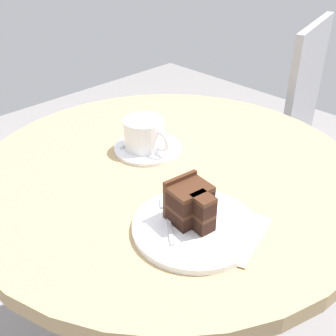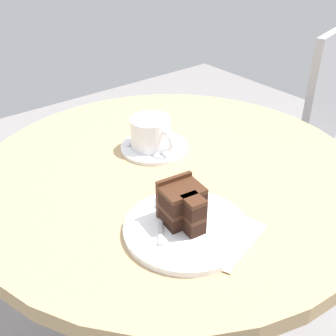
{
  "view_description": "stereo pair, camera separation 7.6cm",
  "coord_description": "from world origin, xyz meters",
  "px_view_note": "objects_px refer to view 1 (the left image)",
  "views": [
    {
      "loc": [
        0.57,
        -0.56,
        1.26
      ],
      "look_at": [
        0.05,
        -0.05,
        0.8
      ],
      "focal_mm": 45.0,
      "sensor_mm": 36.0,
      "label": 1
    },
    {
      "loc": [
        0.62,
        -0.51,
        1.26
      ],
      "look_at": [
        0.05,
        -0.05,
        0.8
      ],
      "focal_mm": 45.0,
      "sensor_mm": 36.0,
      "label": 2
    }
  ],
  "objects_px": {
    "teaspoon": "(134,138)",
    "fork": "(167,213)",
    "saucer": "(148,148)",
    "cafe_chair": "(274,128)",
    "napkin": "(220,231)",
    "coffee_cup": "(145,133)",
    "cake_slice": "(191,204)",
    "cake_plate": "(195,227)"
  },
  "relations": [
    {
      "from": "cake_slice",
      "to": "napkin",
      "type": "relative_size",
      "value": 0.48
    },
    {
      "from": "cake_plate",
      "to": "fork",
      "type": "xyz_separation_m",
      "value": [
        -0.06,
        -0.02,
        0.01
      ]
    },
    {
      "from": "napkin",
      "to": "cafe_chair",
      "type": "height_order",
      "value": "cafe_chair"
    },
    {
      "from": "saucer",
      "to": "cafe_chair",
      "type": "relative_size",
      "value": 0.17
    },
    {
      "from": "cake_slice",
      "to": "napkin",
      "type": "distance_m",
      "value": 0.07
    },
    {
      "from": "saucer",
      "to": "teaspoon",
      "type": "bearing_deg",
      "value": 178.02
    },
    {
      "from": "cake_plate",
      "to": "fork",
      "type": "relative_size",
      "value": 1.95
    },
    {
      "from": "coffee_cup",
      "to": "cake_slice",
      "type": "distance_m",
      "value": 0.3
    },
    {
      "from": "fork",
      "to": "cafe_chair",
      "type": "bearing_deg",
      "value": -32.52
    },
    {
      "from": "saucer",
      "to": "fork",
      "type": "height_order",
      "value": "fork"
    },
    {
      "from": "cafe_chair",
      "to": "fork",
      "type": "bearing_deg",
      "value": 4.49
    },
    {
      "from": "cake_slice",
      "to": "fork",
      "type": "xyz_separation_m",
      "value": [
        -0.04,
        -0.02,
        -0.03
      ]
    },
    {
      "from": "teaspoon",
      "to": "cafe_chair",
      "type": "bearing_deg",
      "value": -20.03
    },
    {
      "from": "napkin",
      "to": "coffee_cup",
      "type": "bearing_deg",
      "value": 161.86
    },
    {
      "from": "saucer",
      "to": "teaspoon",
      "type": "distance_m",
      "value": 0.06
    },
    {
      "from": "fork",
      "to": "cafe_chair",
      "type": "height_order",
      "value": "cafe_chair"
    },
    {
      "from": "coffee_cup",
      "to": "cafe_chair",
      "type": "bearing_deg",
      "value": 94.24
    },
    {
      "from": "fork",
      "to": "coffee_cup",
      "type": "bearing_deg",
      "value": 5.82
    },
    {
      "from": "cafe_chair",
      "to": "saucer",
      "type": "bearing_deg",
      "value": -9.52
    },
    {
      "from": "cake_slice",
      "to": "napkin",
      "type": "xyz_separation_m",
      "value": [
        0.05,
        0.02,
        -0.05
      ]
    },
    {
      "from": "coffee_cup",
      "to": "teaspoon",
      "type": "bearing_deg",
      "value": 171.42
    },
    {
      "from": "teaspoon",
      "to": "cafe_chair",
      "type": "relative_size",
      "value": 0.09
    },
    {
      "from": "cafe_chair",
      "to": "coffee_cup",
      "type": "bearing_deg",
      "value": -9.86
    },
    {
      "from": "teaspoon",
      "to": "cafe_chair",
      "type": "xyz_separation_m",
      "value": [
        0.0,
        0.67,
        -0.21
      ]
    },
    {
      "from": "saucer",
      "to": "cake_plate",
      "type": "relative_size",
      "value": 0.71
    },
    {
      "from": "saucer",
      "to": "fork",
      "type": "xyz_separation_m",
      "value": [
        0.22,
        -0.15,
        0.01
      ]
    },
    {
      "from": "coffee_cup",
      "to": "napkin",
      "type": "bearing_deg",
      "value": -18.14
    },
    {
      "from": "teaspoon",
      "to": "fork",
      "type": "bearing_deg",
      "value": -139.13
    },
    {
      "from": "saucer",
      "to": "cake_plate",
      "type": "height_order",
      "value": "cake_plate"
    },
    {
      "from": "saucer",
      "to": "cake_slice",
      "type": "bearing_deg",
      "value": -26.99
    },
    {
      "from": "cake_slice",
      "to": "fork",
      "type": "bearing_deg",
      "value": -152.87
    },
    {
      "from": "teaspoon",
      "to": "cake_plate",
      "type": "distance_m",
      "value": 0.36
    },
    {
      "from": "teaspoon",
      "to": "cake_plate",
      "type": "xyz_separation_m",
      "value": [
        0.33,
        -0.14,
        -0.01
      ]
    },
    {
      "from": "coffee_cup",
      "to": "cafe_chair",
      "type": "relative_size",
      "value": 0.14
    },
    {
      "from": "cake_plate",
      "to": "cake_slice",
      "type": "bearing_deg",
      "value": 163.16
    },
    {
      "from": "coffee_cup",
      "to": "cake_plate",
      "type": "distance_m",
      "value": 0.31
    },
    {
      "from": "coffee_cup",
      "to": "cake_plate",
      "type": "xyz_separation_m",
      "value": [
        0.28,
        -0.13,
        -0.04
      ]
    },
    {
      "from": "fork",
      "to": "teaspoon",
      "type": "bearing_deg",
      "value": 9.69
    },
    {
      "from": "cake_plate",
      "to": "cafe_chair",
      "type": "height_order",
      "value": "cafe_chair"
    },
    {
      "from": "fork",
      "to": "napkin",
      "type": "height_order",
      "value": "fork"
    },
    {
      "from": "fork",
      "to": "napkin",
      "type": "relative_size",
      "value": 0.61
    },
    {
      "from": "napkin",
      "to": "teaspoon",
      "type": "bearing_deg",
      "value": 163.14
    }
  ]
}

